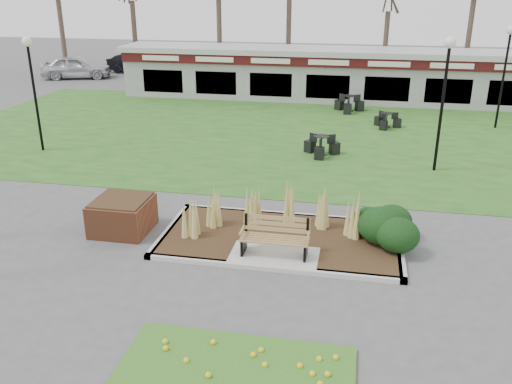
% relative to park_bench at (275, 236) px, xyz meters
% --- Properties ---
extents(ground, '(100.00, 100.00, 0.00)m').
position_rel_park_bench_xyz_m(ground, '(0.00, -0.25, -0.59)').
color(ground, '#515154').
rests_on(ground, ground).
extents(lawn, '(34.00, 16.00, 0.02)m').
position_rel_park_bench_xyz_m(lawn, '(0.00, 11.75, -0.58)').
color(lawn, '#1F581C').
rests_on(lawn, ground).
extents(planting_bed, '(6.75, 3.40, 1.27)m').
position_rel_park_bench_xyz_m(planting_bed, '(1.27, 1.10, -0.22)').
color(planting_bed, '#342615').
rests_on(planting_bed, ground).
extents(park_bench, '(1.70, 0.66, 0.93)m').
position_rel_park_bench_xyz_m(park_bench, '(0.00, 0.00, 0.00)').
color(park_bench, olive).
rests_on(park_bench, ground).
extents(brick_planter, '(1.50, 1.50, 0.95)m').
position_rel_park_bench_xyz_m(brick_planter, '(-4.40, 0.75, -0.11)').
color(brick_planter, brown).
rests_on(brick_planter, ground).
extents(food_pavilion, '(24.60, 3.40, 2.90)m').
position_rel_park_bench_xyz_m(food_pavilion, '(0.00, 19.71, 0.89)').
color(food_pavilion, gray).
rests_on(food_pavilion, ground).
extents(lamp_post_mid_right, '(0.39, 0.39, 4.76)m').
position_rel_park_bench_xyz_m(lamp_post_mid_right, '(4.67, 7.72, 2.88)').
color(lamp_post_mid_right, black).
rests_on(lamp_post_mid_right, ground).
extents(lamp_post_far_right, '(0.39, 0.39, 4.65)m').
position_rel_park_bench_xyz_m(lamp_post_far_right, '(8.18, 14.64, 2.80)').
color(lamp_post_far_right, black).
rests_on(lamp_post_far_right, ground).
extents(lamp_post_far_left, '(0.37, 0.37, 4.52)m').
position_rel_park_bench_xyz_m(lamp_post_far_left, '(-10.81, 7.27, 2.70)').
color(lamp_post_far_left, black).
rests_on(lamp_post_far_left, ground).
extents(bistro_set_a, '(1.47, 1.31, 0.78)m').
position_rel_park_bench_xyz_m(bistro_set_a, '(0.45, 8.78, -0.31)').
color(bistro_set_a, black).
rests_on(bistro_set_a, ground).
extents(bistro_set_b, '(1.59, 1.43, 0.85)m').
position_rel_park_bench_xyz_m(bistro_set_b, '(1.26, 16.75, -0.29)').
color(bistro_set_b, black).
rests_on(bistro_set_b, ground).
extents(bistro_set_d, '(1.26, 1.28, 0.70)m').
position_rel_park_bench_xyz_m(bistro_set_d, '(3.12, 13.69, -0.34)').
color(bistro_set_d, black).
rests_on(bistro_set_d, ground).
extents(car_silver, '(5.07, 3.23, 1.61)m').
position_rel_park_bench_xyz_m(car_silver, '(-18.02, 23.63, 0.22)').
color(car_silver, silver).
rests_on(car_silver, ground).
extents(car_black, '(4.55, 2.04, 1.45)m').
position_rel_park_bench_xyz_m(car_black, '(-14.77, 26.75, 0.14)').
color(car_black, black).
rests_on(car_black, ground).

